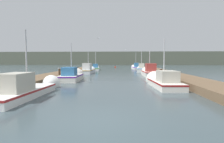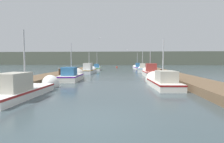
{
  "view_description": "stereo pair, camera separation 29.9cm",
  "coord_description": "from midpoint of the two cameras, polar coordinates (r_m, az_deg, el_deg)",
  "views": [
    {
      "loc": [
        0.84,
        -5.53,
        2.03
      ],
      "look_at": [
        -0.16,
        13.31,
        0.8
      ],
      "focal_mm": 28.0,
      "sensor_mm": 36.0,
      "label": 1
    },
    {
      "loc": [
        1.14,
        -5.51,
        2.03
      ],
      "look_at": [
        -0.16,
        13.31,
        0.8
      ],
      "focal_mm": 28.0,
      "sensor_mm": 36.0,
      "label": 2
    }
  ],
  "objects": [
    {
      "name": "ground_plane",
      "position": [
        5.97,
        -6.1,
        -16.17
      ],
      "size": [
        200.0,
        200.0,
        0.0
      ],
      "color": "#38474C"
    },
    {
      "name": "channel_buoy",
      "position": [
        47.54,
        1.81,
        1.45
      ],
      "size": [
        0.46,
        0.46,
        0.96
      ],
      "color": "red",
      "rests_on": "ground_plane"
    },
    {
      "name": "fishing_boat_6",
      "position": [
        35.76,
        -4.65,
        1.1
      ],
      "size": [
        1.9,
        6.08,
        4.06
      ],
      "rotation": [
        0.0,
        0.0,
        0.09
      ],
      "color": "silver",
      "rests_on": "ground_plane"
    },
    {
      "name": "fishing_boat_1",
      "position": [
        14.06,
        16.41,
        -3.12
      ],
      "size": [
        1.94,
        5.33,
        4.16
      ],
      "rotation": [
        0.0,
        0.0,
        0.06
      ],
      "color": "silver",
      "rests_on": "ground_plane"
    },
    {
      "name": "fishing_boat_7",
      "position": [
        41.12,
        8.36,
        1.4
      ],
      "size": [
        1.75,
        6.38,
        4.14
      ],
      "rotation": [
        0.0,
        0.0,
        0.07
      ],
      "color": "silver",
      "rests_on": "ground_plane"
    },
    {
      "name": "distant_shore_ridge",
      "position": [
        79.89,
        3.25,
        4.26
      ],
      "size": [
        120.0,
        16.0,
        5.54
      ],
      "color": "#565B4C",
      "rests_on": "ground_plane"
    },
    {
      "name": "fishing_boat_3",
      "position": [
        22.92,
        12.64,
        -0.18
      ],
      "size": [
        1.67,
        4.65,
        3.61
      ],
      "rotation": [
        0.0,
        0.0,
        0.02
      ],
      "color": "silver",
      "rests_on": "ground_plane"
    },
    {
      "name": "fishing_boat_4",
      "position": [
        27.31,
        -7.13,
        0.49
      ],
      "size": [
        1.54,
        5.29,
        3.64
      ],
      "rotation": [
        0.0,
        0.0,
        -0.01
      ],
      "color": "silver",
      "rests_on": "ground_plane"
    },
    {
      "name": "fishing_boat_0",
      "position": [
        11.21,
        -24.98,
        -4.96
      ],
      "size": [
        1.58,
        6.2,
        4.17
      ],
      "rotation": [
        0.0,
        0.0,
        -0.02
      ],
      "color": "silver",
      "rests_on": "ground_plane"
    },
    {
      "name": "fishing_boat_2",
      "position": [
        18.15,
        -12.48,
        -1.42
      ],
      "size": [
        1.96,
        4.71,
        4.26
      ],
      "rotation": [
        0.0,
        0.0,
        0.04
      ],
      "color": "silver",
      "rests_on": "ground_plane"
    },
    {
      "name": "seagull_1",
      "position": [
        29.73,
        -3.72,
        10.84
      ],
      "size": [
        0.42,
        0.51,
        0.12
      ],
      "rotation": [
        0.0,
        0.0,
        4.09
      ],
      "color": "white"
    },
    {
      "name": "mooring_piling_2",
      "position": [
        18.87,
        -16.31,
        -0.72
      ],
      "size": [
        0.24,
        0.24,
        1.21
      ],
      "color": "#473523",
      "rests_on": "ground_plane"
    },
    {
      "name": "dock_right",
      "position": [
        22.34,
        18.73,
        -1.04
      ],
      "size": [
        2.65,
        40.0,
        0.5
      ],
      "color": "brown",
      "rests_on": "ground_plane"
    },
    {
      "name": "fishing_boat_5",
      "position": [
        31.64,
        10.18,
        0.83
      ],
      "size": [
        2.13,
        6.16,
        4.05
      ],
      "rotation": [
        0.0,
        0.0,
        -0.1
      ],
      "color": "silver",
      "rests_on": "ground_plane"
    },
    {
      "name": "dock_left",
      "position": [
        22.92,
        -15.65,
        -0.86
      ],
      "size": [
        2.65,
        40.0,
        0.5
      ],
      "color": "brown",
      "rests_on": "ground_plane"
    },
    {
      "name": "mooring_piling_0",
      "position": [
        20.98,
        16.18,
        -0.45
      ],
      "size": [
        0.32,
        0.32,
        1.09
      ],
      "color": "#473523",
      "rests_on": "ground_plane"
    },
    {
      "name": "mooring_piling_1",
      "position": [
        24.09,
        -11.81,
        0.11
      ],
      "size": [
        0.26,
        0.26,
        1.06
      ],
      "color": "#473523",
      "rests_on": "ground_plane"
    },
    {
      "name": "seagull_lead",
      "position": [
        31.5,
        5.21,
        7.14
      ],
      "size": [
        0.56,
        0.3,
        0.12
      ],
      "rotation": [
        0.0,
        0.0,
        3.34
      ],
      "color": "white"
    }
  ]
}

